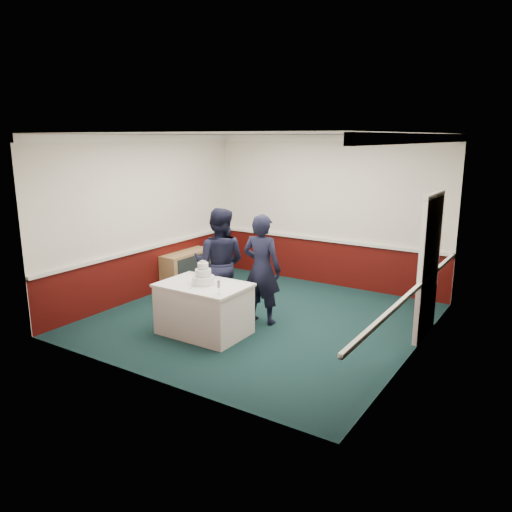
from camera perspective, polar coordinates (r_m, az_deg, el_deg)
The scene contains 9 objects.
ground at distance 8.34m, azimuth 0.44°, elevation -7.25°, with size 5.00×5.00×0.00m, color #143031.
room_shell at distance 8.34m, azimuth 3.18°, elevation 6.68°, with size 5.00×5.00×3.00m.
sideboard at distance 10.18m, azimuth -7.88°, elevation -1.45°, with size 0.41×1.20×0.70m.
cake_table at distance 7.68m, azimuth -5.96°, elevation -5.97°, with size 1.32×0.92×0.79m.
wedding_cake at distance 7.53m, azimuth -6.05°, elevation -2.39°, with size 0.35×0.35×0.36m.
cake_knife at distance 7.43m, azimuth -7.18°, elevation -3.50°, with size 0.01×0.22×0.01m, color silver.
champagne_flute at distance 7.02m, azimuth -4.29°, elevation -3.31°, with size 0.05×0.05×0.21m.
person_man at distance 8.25m, azimuth -4.21°, elevation -0.82°, with size 0.89×0.70×1.84m, color black.
person_woman at distance 7.95m, azimuth 0.66°, elevation -1.53°, with size 0.65×0.43×1.78m, color black.
Camera 1 is at (4.16, -6.60, 2.95)m, focal length 35.00 mm.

